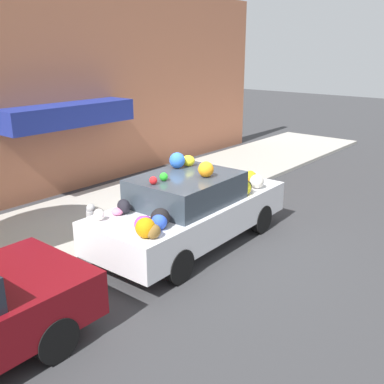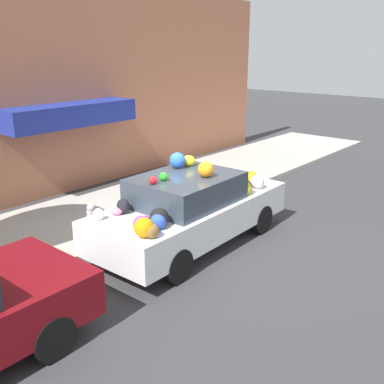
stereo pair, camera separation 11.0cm
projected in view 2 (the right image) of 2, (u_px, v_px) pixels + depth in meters
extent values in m
plane|color=#38383A|center=(192.00, 243.00, 9.17)|extent=(60.00, 60.00, 0.00)
cube|color=#B2ADA3|center=(107.00, 211.00, 10.83)|extent=(24.00, 3.20, 0.10)
cube|color=#B26B4C|center=(44.00, 92.00, 11.39)|extent=(18.00, 0.30, 5.45)
cube|color=navy|center=(71.00, 115.00, 11.43)|extent=(3.61, 0.90, 0.55)
cylinder|color=#B2B2B7|center=(92.00, 223.00, 9.21)|extent=(0.20, 0.20, 0.55)
sphere|color=#B2B2B7|center=(91.00, 208.00, 9.11)|extent=(0.18, 0.18, 0.18)
cube|color=silver|center=(192.00, 215.00, 8.97)|extent=(4.49, 1.89, 0.64)
cube|color=#333D47|center=(186.00, 189.00, 8.66)|extent=(2.04, 1.60, 0.54)
cylinder|color=black|center=(202.00, 203.00, 10.57)|extent=(0.62, 0.20, 0.61)
cylinder|color=black|center=(262.00, 219.00, 9.60)|extent=(0.62, 0.20, 0.61)
cylinder|color=black|center=(114.00, 241.00, 8.53)|extent=(0.62, 0.20, 0.61)
cylinder|color=black|center=(178.00, 266.00, 7.57)|extent=(0.62, 0.20, 0.61)
ellipsoid|color=olive|center=(152.00, 231.00, 7.07)|extent=(0.27, 0.23, 0.23)
ellipsoid|color=white|center=(254.00, 177.00, 9.91)|extent=(0.28, 0.36, 0.27)
sphere|color=blue|center=(158.00, 222.00, 7.41)|extent=(0.36, 0.36, 0.27)
sphere|color=green|center=(163.00, 177.00, 8.22)|extent=(0.20, 0.20, 0.16)
sphere|color=black|center=(241.00, 183.00, 9.51)|extent=(0.37, 0.37, 0.26)
sphere|color=orange|center=(251.00, 178.00, 9.78)|extent=(0.43, 0.43, 0.31)
sphere|color=purple|center=(239.00, 177.00, 9.91)|extent=(0.33, 0.33, 0.26)
sphere|color=orange|center=(144.00, 227.00, 7.09)|extent=(0.45, 0.45, 0.33)
sphere|color=green|center=(212.00, 178.00, 10.01)|extent=(0.27, 0.27, 0.20)
sphere|color=blue|center=(177.00, 160.00, 9.06)|extent=(0.41, 0.41, 0.32)
ellipsoid|color=white|center=(98.00, 214.00, 7.81)|extent=(0.25, 0.25, 0.21)
sphere|color=black|center=(246.00, 187.00, 9.26)|extent=(0.35, 0.35, 0.26)
ellipsoid|color=purple|center=(146.00, 221.00, 7.56)|extent=(0.30, 0.30, 0.17)
ellipsoid|color=pink|center=(117.00, 211.00, 8.08)|extent=(0.26, 0.25, 0.13)
sphere|color=yellow|center=(244.00, 188.00, 9.11)|extent=(0.31, 0.31, 0.30)
sphere|color=orange|center=(206.00, 169.00, 8.44)|extent=(0.31, 0.31, 0.30)
sphere|color=purple|center=(153.00, 224.00, 7.47)|extent=(0.17, 0.17, 0.15)
ellipsoid|color=black|center=(214.00, 173.00, 10.28)|extent=(0.43, 0.41, 0.26)
sphere|color=white|center=(257.00, 182.00, 9.53)|extent=(0.42, 0.42, 0.30)
ellipsoid|color=black|center=(123.00, 206.00, 8.13)|extent=(0.33, 0.37, 0.27)
sphere|color=black|center=(159.00, 217.00, 7.50)|extent=(0.46, 0.46, 0.33)
sphere|color=red|center=(203.00, 178.00, 9.88)|extent=(0.29, 0.29, 0.27)
sphere|color=purple|center=(142.00, 224.00, 7.26)|extent=(0.37, 0.37, 0.29)
ellipsoid|color=yellow|center=(218.00, 178.00, 10.02)|extent=(0.33, 0.34, 0.16)
ellipsoid|color=yellow|center=(189.00, 161.00, 9.22)|extent=(0.33, 0.34, 0.23)
sphere|color=red|center=(153.00, 180.00, 8.01)|extent=(0.17, 0.17, 0.15)
cylinder|color=black|center=(53.00, 338.00, 5.70)|extent=(0.61, 0.19, 0.61)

